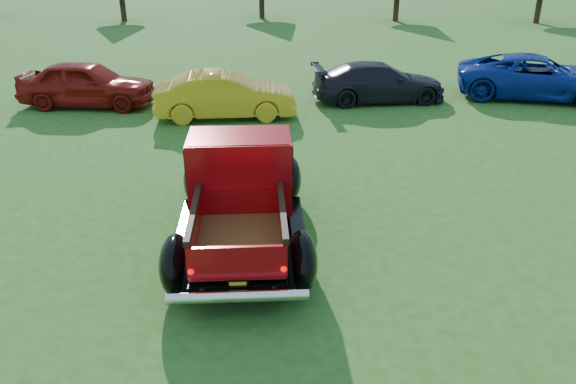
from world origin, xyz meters
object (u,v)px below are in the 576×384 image
object	(u,v)px
show_car_yellow	(225,95)
show_car_blue	(537,77)
show_car_red	(87,84)
show_car_grey	(379,82)
pickup_truck	(241,187)

from	to	relation	value
show_car_yellow	show_car_blue	distance (m)	10.65
show_car_red	show_car_grey	distance (m)	9.57
show_car_grey	show_car_yellow	bearing A→B (deg)	104.09
show_car_yellow	show_car_grey	xyz separation A→B (m)	(4.83, 2.19, -0.05)
show_car_red	show_car_grey	world-z (taller)	show_car_red
pickup_truck	show_car_grey	world-z (taller)	pickup_truck
show_car_grey	show_car_blue	xyz separation A→B (m)	(5.41, 0.72, 0.08)
pickup_truck	show_car_red	size ratio (longest dim) A/B	1.22
show_car_grey	show_car_red	bearing A→B (deg)	86.43
pickup_truck	show_car_yellow	xyz separation A→B (m)	(-1.44, 7.23, -0.20)
pickup_truck	show_car_blue	distance (m)	13.43
show_car_yellow	show_car_blue	world-z (taller)	show_car_blue
show_car_red	show_car_blue	world-z (taller)	show_car_red
show_car_yellow	show_car_grey	distance (m)	5.30
pickup_truck	show_car_grey	size ratio (longest dim) A/B	1.19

